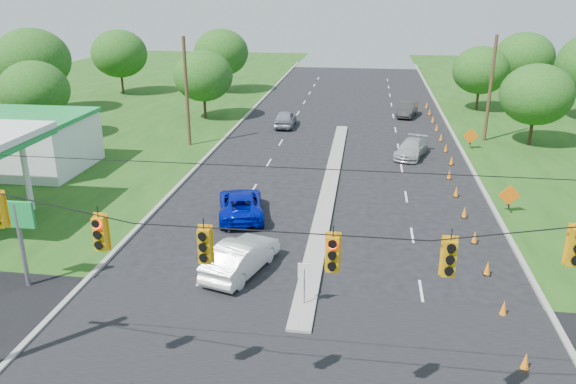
# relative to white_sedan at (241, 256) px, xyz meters

# --- Properties ---
(curb_left) EXTENTS (0.25, 110.00, 0.16)m
(curb_left) POSITION_rel_white_sedan_xyz_m (-6.81, 21.35, -0.81)
(curb_left) COLOR gray
(curb_left) RESTS_ON ground
(curb_right) EXTENTS (0.25, 110.00, 0.16)m
(curb_right) POSITION_rel_white_sedan_xyz_m (13.39, 21.35, -0.81)
(curb_right) COLOR gray
(curb_right) RESTS_ON ground
(median) EXTENTS (1.00, 34.00, 0.18)m
(median) POSITION_rel_white_sedan_xyz_m (3.29, 12.35, -0.81)
(median) COLOR gray
(median) RESTS_ON ground
(median_sign) EXTENTS (0.55, 0.06, 2.05)m
(median_sign) POSITION_rel_white_sedan_xyz_m (3.29, -2.65, 0.65)
(median_sign) COLOR gray
(median_sign) RESTS_ON ground
(signal_span) EXTENTS (25.60, 0.32, 9.00)m
(signal_span) POSITION_rel_white_sedan_xyz_m (3.24, -9.65, 4.16)
(signal_span) COLOR #422D1C
(signal_span) RESTS_ON ground
(utility_pole_far_left) EXTENTS (0.28, 0.28, 9.00)m
(utility_pole_far_left) POSITION_rel_white_sedan_xyz_m (-9.21, 21.35, 3.69)
(utility_pole_far_left) COLOR #422D1C
(utility_pole_far_left) RESTS_ON ground
(utility_pole_far_right) EXTENTS (0.28, 0.28, 9.00)m
(utility_pole_far_right) POSITION_rel_white_sedan_xyz_m (15.79, 26.35, 3.69)
(utility_pole_far_right) COLOR #422D1C
(utility_pole_far_right) RESTS_ON ground
(cone_0) EXTENTS (0.32, 0.32, 0.70)m
(cone_0) POSITION_rel_white_sedan_xyz_m (11.45, -5.65, -0.46)
(cone_0) COLOR orange
(cone_0) RESTS_ON ground
(cone_1) EXTENTS (0.32, 0.32, 0.70)m
(cone_1) POSITION_rel_white_sedan_xyz_m (11.45, -2.15, -0.46)
(cone_1) COLOR orange
(cone_1) RESTS_ON ground
(cone_2) EXTENTS (0.32, 0.32, 0.70)m
(cone_2) POSITION_rel_white_sedan_xyz_m (11.45, 1.35, -0.46)
(cone_2) COLOR orange
(cone_2) RESTS_ON ground
(cone_3) EXTENTS (0.32, 0.32, 0.70)m
(cone_3) POSITION_rel_white_sedan_xyz_m (11.45, 4.85, -0.46)
(cone_3) COLOR orange
(cone_3) RESTS_ON ground
(cone_4) EXTENTS (0.32, 0.32, 0.70)m
(cone_4) POSITION_rel_white_sedan_xyz_m (11.45, 8.35, -0.46)
(cone_4) COLOR orange
(cone_4) RESTS_ON ground
(cone_5) EXTENTS (0.32, 0.32, 0.70)m
(cone_5) POSITION_rel_white_sedan_xyz_m (11.45, 11.85, -0.46)
(cone_5) COLOR orange
(cone_5) RESTS_ON ground
(cone_6) EXTENTS (0.32, 0.32, 0.70)m
(cone_6) POSITION_rel_white_sedan_xyz_m (11.45, 15.35, -0.46)
(cone_6) COLOR orange
(cone_6) RESTS_ON ground
(cone_7) EXTENTS (0.32, 0.32, 0.70)m
(cone_7) POSITION_rel_white_sedan_xyz_m (12.05, 18.85, -0.46)
(cone_7) COLOR orange
(cone_7) RESTS_ON ground
(cone_8) EXTENTS (0.32, 0.32, 0.70)m
(cone_8) POSITION_rel_white_sedan_xyz_m (12.05, 22.35, -0.46)
(cone_8) COLOR orange
(cone_8) RESTS_ON ground
(cone_9) EXTENTS (0.32, 0.32, 0.70)m
(cone_9) POSITION_rel_white_sedan_xyz_m (12.05, 25.85, -0.46)
(cone_9) COLOR orange
(cone_9) RESTS_ON ground
(cone_10) EXTENTS (0.32, 0.32, 0.70)m
(cone_10) POSITION_rel_white_sedan_xyz_m (12.05, 29.35, -0.46)
(cone_10) COLOR orange
(cone_10) RESTS_ON ground
(cone_11) EXTENTS (0.32, 0.32, 0.70)m
(cone_11) POSITION_rel_white_sedan_xyz_m (12.05, 32.85, -0.46)
(cone_11) COLOR orange
(cone_11) RESTS_ON ground
(cone_12) EXTENTS (0.32, 0.32, 0.70)m
(cone_12) POSITION_rel_white_sedan_xyz_m (12.05, 36.35, -0.46)
(cone_12) COLOR orange
(cone_12) RESTS_ON ground
(cone_13) EXTENTS (0.32, 0.32, 0.70)m
(cone_13) POSITION_rel_white_sedan_xyz_m (12.05, 39.85, -0.46)
(cone_13) COLOR orange
(cone_13) RESTS_ON ground
(work_sign_1) EXTENTS (1.27, 0.58, 1.37)m
(work_sign_1) POSITION_rel_white_sedan_xyz_m (14.09, 9.35, 0.28)
(work_sign_1) COLOR black
(work_sign_1) RESTS_ON ground
(work_sign_2) EXTENTS (1.27, 0.58, 1.37)m
(work_sign_2) POSITION_rel_white_sedan_xyz_m (14.09, 23.35, 0.28)
(work_sign_2) COLOR black
(work_sign_2) RESTS_ON ground
(tree_2) EXTENTS (5.88, 5.88, 6.86)m
(tree_2) POSITION_rel_white_sedan_xyz_m (-22.71, 21.35, 3.52)
(tree_2) COLOR black
(tree_2) RESTS_ON ground
(tree_3) EXTENTS (7.56, 7.56, 8.82)m
(tree_3) POSITION_rel_white_sedan_xyz_m (-28.71, 31.35, 4.77)
(tree_3) COLOR black
(tree_3) RESTS_ON ground
(tree_4) EXTENTS (6.72, 6.72, 7.84)m
(tree_4) POSITION_rel_white_sedan_xyz_m (-24.71, 43.35, 4.15)
(tree_4) COLOR black
(tree_4) RESTS_ON ground
(tree_5) EXTENTS (5.88, 5.88, 6.86)m
(tree_5) POSITION_rel_white_sedan_xyz_m (-10.71, 31.35, 3.52)
(tree_5) COLOR black
(tree_5) RESTS_ON ground
(tree_6) EXTENTS (6.72, 6.72, 7.84)m
(tree_6) POSITION_rel_white_sedan_xyz_m (-12.71, 46.35, 4.15)
(tree_6) COLOR black
(tree_6) RESTS_ON ground
(tree_9) EXTENTS (5.88, 5.88, 6.86)m
(tree_9) POSITION_rel_white_sedan_xyz_m (19.29, 25.35, 3.52)
(tree_9) COLOR black
(tree_9) RESTS_ON ground
(tree_11) EXTENTS (6.72, 6.72, 7.84)m
(tree_11) POSITION_rel_white_sedan_xyz_m (23.29, 46.35, 4.15)
(tree_11) COLOR black
(tree_11) RESTS_ON ground
(tree_12) EXTENTS (5.88, 5.88, 6.86)m
(tree_12) POSITION_rel_white_sedan_xyz_m (17.29, 39.35, 3.52)
(tree_12) COLOR black
(tree_12) RESTS_ON ground
(white_sedan) EXTENTS (3.05, 5.21, 1.62)m
(white_sedan) POSITION_rel_white_sedan_xyz_m (0.00, 0.00, 0.00)
(white_sedan) COLOR white
(white_sedan) RESTS_ON ground
(blue_pickup) EXTENTS (3.70, 5.83, 1.50)m
(blue_pickup) POSITION_rel_white_sedan_xyz_m (-1.53, 6.76, -0.06)
(blue_pickup) COLOR #000EB0
(blue_pickup) RESTS_ON ground
(silver_car_far) EXTENTS (3.19, 5.05, 1.36)m
(silver_car_far) POSITION_rel_white_sedan_xyz_m (9.15, 20.57, -0.13)
(silver_car_far) COLOR #ACACAC
(silver_car_far) RESTS_ON ground
(silver_car_oncoming) EXTENTS (1.90, 4.61, 1.56)m
(silver_car_oncoming) POSITION_rel_white_sedan_xyz_m (-2.18, 29.22, -0.03)
(silver_car_oncoming) COLOR gray
(silver_car_oncoming) RESTS_ON ground
(dark_car_receding) EXTENTS (2.46, 4.61, 1.44)m
(dark_car_receding) POSITION_rel_white_sedan_xyz_m (9.68, 35.40, -0.09)
(dark_car_receding) COLOR #282828
(dark_car_receding) RESTS_ON ground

